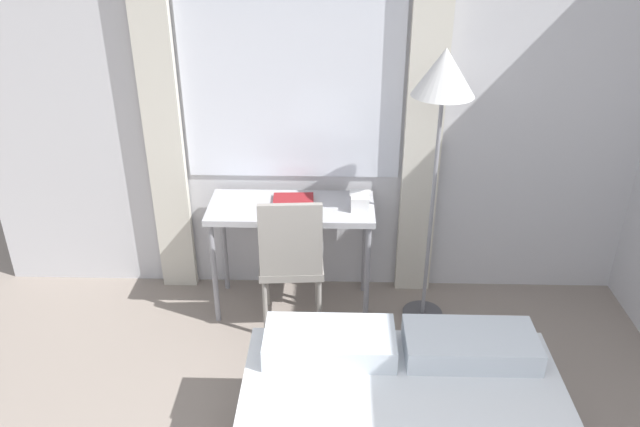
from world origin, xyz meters
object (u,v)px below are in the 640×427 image
object	(u,v)px
desk_chair	(291,257)
telephone	(360,201)
standing_lamp	(443,92)
book	(293,199)
desk	(291,217)

from	to	relation	value
desk_chair	telephone	world-z (taller)	desk_chair
standing_lamp	book	size ratio (longest dim) A/B	6.73
desk	desk_chair	distance (m)	0.29
book	standing_lamp	bearing A→B (deg)	-11.03
desk_chair	book	size ratio (longest dim) A/B	3.56
book	desk	bearing A→B (deg)	-99.29
standing_lamp	telephone	bearing A→B (deg)	170.05
telephone	book	size ratio (longest dim) A/B	0.54
desk	desk_chair	bearing A→B (deg)	-87.29
desk	book	bearing A→B (deg)	80.71
desk_chair	desk	bearing A→B (deg)	88.61
desk	telephone	world-z (taller)	telephone
desk	book	size ratio (longest dim) A/B	3.97
desk_chair	standing_lamp	distance (m)	1.34
standing_lamp	book	xyz separation A→B (m)	(-0.87, 0.17, -0.77)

